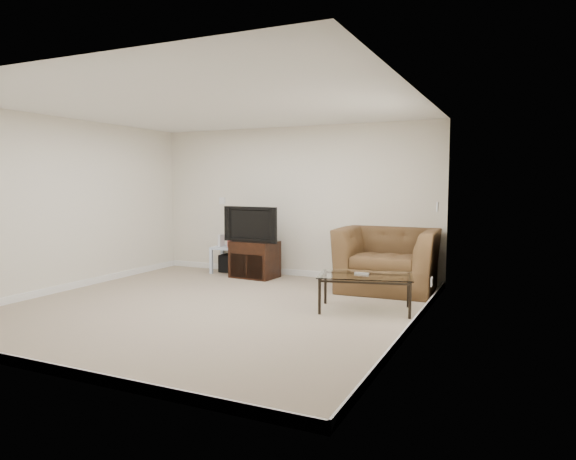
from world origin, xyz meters
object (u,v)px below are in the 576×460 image
at_px(coffee_table, 365,293).
at_px(subwoofer, 230,263).
at_px(recliner, 388,249).
at_px(tv_stand, 255,259).
at_px(side_table, 228,259).
at_px(television, 254,224).

bearing_deg(coffee_table, subwoofer, 150.55).
height_order(recliner, coffee_table, recliner).
relative_size(tv_stand, side_table, 1.52).
bearing_deg(coffee_table, side_table, 151.10).
relative_size(side_table, coffee_table, 0.42).
bearing_deg(subwoofer, tv_stand, -21.63).
height_order(tv_stand, coffee_table, tv_stand).
xyz_separation_m(side_table, coffee_table, (2.96, -1.64, -0.01)).
bearing_deg(tv_stand, coffee_table, -26.75).
distance_m(tv_stand, side_table, 0.70).
distance_m(side_table, coffee_table, 3.39).
bearing_deg(recliner, tv_stand, 175.33).
bearing_deg(side_table, tv_stand, -19.17).
xyz_separation_m(tv_stand, recliner, (2.25, -0.08, 0.31)).
height_order(tv_stand, subwoofer, tv_stand).
bearing_deg(tv_stand, subwoofer, 163.04).
height_order(television, recliner, recliner).
bearing_deg(subwoofer, side_table, -140.64).
xyz_separation_m(side_table, recliner, (2.91, -0.31, 0.38)).
height_order(tv_stand, television, television).
xyz_separation_m(recliner, coffee_table, (0.05, -1.33, -0.39)).
xyz_separation_m(tv_stand, subwoofer, (-0.64, 0.25, -0.14)).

